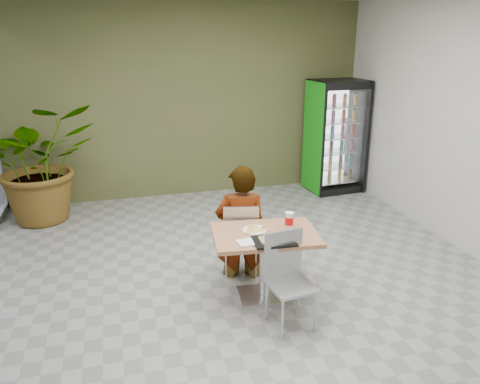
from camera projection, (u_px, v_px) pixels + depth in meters
name	position (u px, v px, depth m)	size (l,w,h in m)	color
ground	(247.00, 293.00, 5.06)	(7.00, 7.00, 0.00)	gray
room_envelope	(247.00, 149.00, 4.54)	(6.00, 7.00, 3.20)	beige
dining_table	(265.00, 252.00, 4.82)	(1.13, 0.85, 0.75)	#AD764A
chair_far	(241.00, 234.00, 5.28)	(0.46, 0.47, 0.89)	#B2B4B7
chair_near	(287.00, 271.00, 4.43)	(0.45, 0.45, 0.91)	#B2B4B7
seated_woman	(241.00, 233.00, 5.33)	(0.60, 0.38, 1.61)	black
pizza_plate	(255.00, 229.00, 4.80)	(0.33, 0.25, 0.03)	white
soda_cup	(289.00, 220.00, 4.86)	(0.09, 0.09, 0.16)	white
napkin_stack	(246.00, 243.00, 4.50)	(0.16, 0.16, 0.02)	white
cafeteria_tray	(274.00, 241.00, 4.53)	(0.41, 0.29, 0.02)	black
beverage_fridge	(336.00, 137.00, 8.12)	(0.93, 0.75, 1.93)	black
potted_plant	(40.00, 163.00, 6.83)	(1.57, 1.36, 1.75)	#275E25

